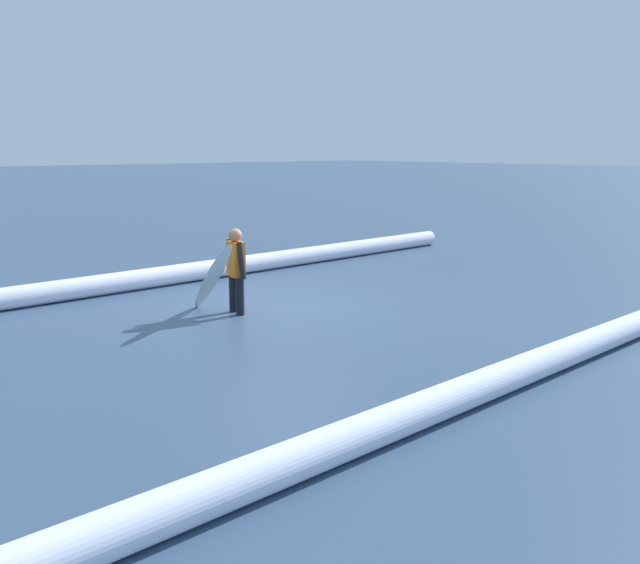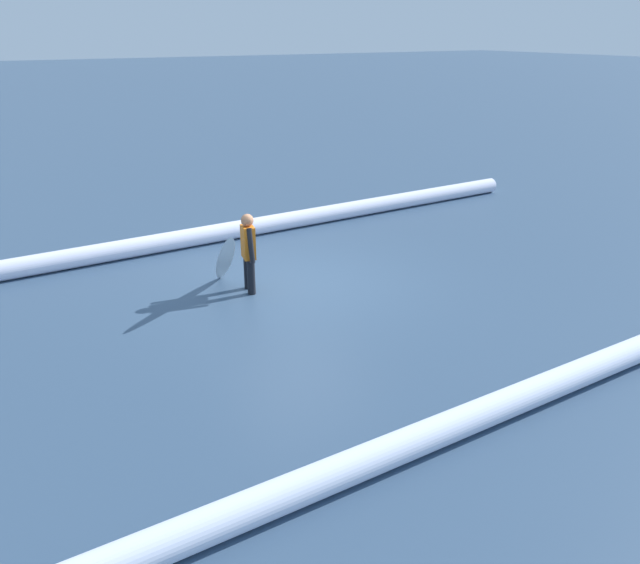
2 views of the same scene
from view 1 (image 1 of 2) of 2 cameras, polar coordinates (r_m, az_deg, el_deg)
ground_plane at (r=12.73m, az=-2.87°, el=-1.90°), size 191.78×191.78×0.00m
surfer at (r=12.10m, az=-6.60°, el=1.21°), size 0.27×0.60×1.42m
surfboard at (r=11.96m, az=-8.43°, el=0.35°), size 0.65×1.68×1.33m
wave_crest_foreground at (r=15.02m, az=-11.26°, el=0.59°), size 16.99×1.13×0.39m
wave_crest_midground at (r=8.77m, az=15.20°, el=-6.82°), size 15.29×0.85×0.36m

